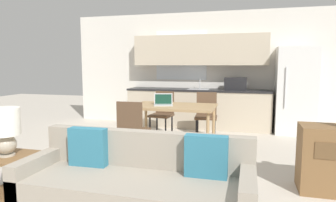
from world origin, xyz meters
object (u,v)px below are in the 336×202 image
at_px(refrigerator, 295,91).
at_px(laptop, 163,102).
at_px(dining_table, 174,109).
at_px(couch, 137,183).
at_px(dining_chair_far_left, 163,112).
at_px(table_lamp, 5,128).
at_px(dining_chair_near_left, 133,127).
at_px(dining_chair_far_right, 206,113).
at_px(side_table, 11,170).

bearing_deg(refrigerator, laptop, -141.93).
xyz_separation_m(dining_table, couch, (0.23, -2.36, -0.38)).
xyz_separation_m(refrigerator, dining_chair_far_left, (-2.64, -1.01, -0.41)).
distance_m(table_lamp, dining_chair_near_left, 1.86).
relative_size(dining_chair_far_right, dining_chair_near_left, 1.00).
relative_size(dining_chair_far_right, laptop, 2.43).
distance_m(refrigerator, dining_table, 2.87).
bearing_deg(dining_chair_far_left, table_lamp, -95.84).
bearing_deg(dining_table, dining_chair_far_right, 62.26).
distance_m(side_table, dining_chair_near_left, 1.82).
xyz_separation_m(refrigerator, side_table, (-3.37, -4.28, -0.57)).
bearing_deg(dining_table, table_lamp, -115.94).
height_order(dining_table, side_table, dining_table).
height_order(dining_table, dining_chair_far_left, dining_chair_far_left).
bearing_deg(refrigerator, dining_chair_far_left, -159.06).
distance_m(couch, dining_chair_near_left, 1.73).
xyz_separation_m(side_table, laptop, (1.00, 2.42, 0.47)).
distance_m(table_lamp, dining_chair_far_right, 3.70).
relative_size(dining_table, table_lamp, 2.77).
bearing_deg(table_lamp, refrigerator, 51.76).
distance_m(dining_table, dining_chair_far_right, 0.98).
height_order(side_table, dining_chair_far_right, dining_chair_far_right).
relative_size(refrigerator, dining_table, 1.29).
bearing_deg(table_lamp, side_table, 48.61).
xyz_separation_m(dining_table, table_lamp, (-1.19, -2.46, 0.11)).
height_order(dining_chair_near_left, dining_chair_far_left, same).
bearing_deg(dining_chair_far_right, refrigerator, 24.35).
bearing_deg(table_lamp, dining_chair_far_left, 77.15).
bearing_deg(couch, dining_chair_far_left, 101.91).
height_order(refrigerator, laptop, refrigerator).
bearing_deg(table_lamp, dining_table, 64.06).
relative_size(dining_table, side_table, 2.78).
xyz_separation_m(side_table, dining_chair_far_right, (1.62, 3.29, 0.17)).
xyz_separation_m(dining_chair_far_right, dining_chair_far_left, (-0.89, -0.02, 0.00)).
distance_m(dining_table, dining_chair_far_left, 0.96).
bearing_deg(table_lamp, dining_chair_far_right, 63.60).
height_order(couch, table_lamp, table_lamp).
height_order(table_lamp, dining_chair_far_left, table_lamp).
distance_m(refrigerator, laptop, 3.02).
distance_m(couch, dining_chair_far_left, 3.27).
distance_m(refrigerator, table_lamp, 5.48).
bearing_deg(dining_chair_near_left, couch, 112.18).
relative_size(couch, dining_chair_far_right, 2.41).
relative_size(couch, laptop, 5.86).
relative_size(side_table, laptop, 1.35).
relative_size(refrigerator, dining_chair_far_right, 1.99).
xyz_separation_m(refrigerator, dining_chair_far_right, (-1.75, -0.99, -0.41)).
bearing_deg(laptop, dining_chair_far_left, 91.01).
xyz_separation_m(couch, dining_chair_near_left, (-0.68, 1.58, 0.19)).
height_order(refrigerator, side_table, refrigerator).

